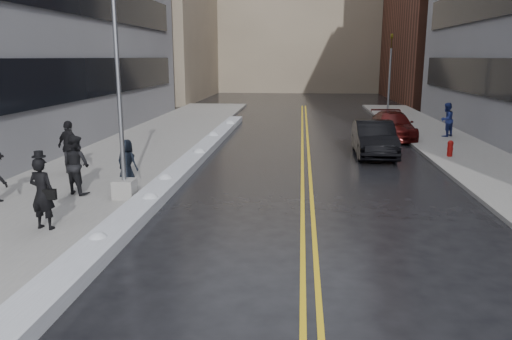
% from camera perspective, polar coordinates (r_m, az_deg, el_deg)
% --- Properties ---
extents(ground, '(160.00, 160.00, 0.00)m').
position_cam_1_polar(ground, '(13.85, -4.47, -6.40)').
color(ground, black).
rests_on(ground, ground).
extents(sidewalk_west, '(5.50, 50.00, 0.15)m').
position_cam_1_polar(sidewalk_west, '(24.66, -13.86, 1.97)').
color(sidewalk_west, gray).
rests_on(sidewalk_west, ground).
extents(sidewalk_east, '(4.00, 50.00, 0.15)m').
position_cam_1_polar(sidewalk_east, '(24.58, 23.46, 1.24)').
color(sidewalk_east, gray).
rests_on(sidewalk_east, ground).
extents(lane_line_left, '(0.12, 50.00, 0.01)m').
position_cam_1_polar(lane_line_left, '(23.34, 5.32, 1.51)').
color(lane_line_left, gold).
rests_on(lane_line_left, ground).
extents(lane_line_right, '(0.12, 50.00, 0.01)m').
position_cam_1_polar(lane_line_right, '(23.34, 6.06, 1.50)').
color(lane_line_right, gold).
rests_on(lane_line_right, ground).
extents(snow_ridge, '(0.90, 30.00, 0.34)m').
position_cam_1_polar(snow_ridge, '(21.85, -7.35, 1.13)').
color(snow_ridge, silver).
rests_on(snow_ridge, ground).
extents(building_west_far, '(14.00, 22.00, 18.00)m').
position_cam_1_polar(building_west_far, '(59.76, -12.68, 16.76)').
color(building_west_far, gray).
rests_on(building_west_far, ground).
extents(building_far, '(36.00, 16.00, 22.00)m').
position_cam_1_polar(building_far, '(73.18, 5.19, 17.79)').
color(building_far, gray).
rests_on(building_far, ground).
extents(lamppost, '(0.65, 0.65, 7.62)m').
position_cam_1_polar(lamppost, '(16.02, -15.19, 5.13)').
color(lamppost, gray).
rests_on(lamppost, sidewalk_west).
extents(fire_hydrant, '(0.26, 0.26, 0.73)m').
position_cam_1_polar(fire_hydrant, '(24.20, 21.31, 2.41)').
color(fire_hydrant, maroon).
rests_on(fire_hydrant, sidewalk_east).
extents(traffic_signal, '(0.16, 0.20, 6.00)m').
position_cam_1_polar(traffic_signal, '(37.44, 15.04, 10.61)').
color(traffic_signal, gray).
rests_on(traffic_signal, sidewalk_east).
extents(pedestrian_fedora, '(0.76, 0.56, 1.91)m').
position_cam_1_polar(pedestrian_fedora, '(14.02, -23.23, -2.48)').
color(pedestrian_fedora, black).
rests_on(pedestrian_fedora, sidewalk_west).
extents(pedestrian_b, '(1.17, 1.07, 1.95)m').
position_cam_1_polar(pedestrian_b, '(17.25, -19.87, 0.58)').
color(pedestrian_b, black).
rests_on(pedestrian_b, sidewalk_west).
extents(pedestrian_c, '(0.91, 0.73, 1.60)m').
position_cam_1_polar(pedestrian_c, '(18.02, -14.55, 0.87)').
color(pedestrian_c, black).
rests_on(pedestrian_c, sidewalk_west).
extents(pedestrian_d, '(1.29, 0.94, 2.03)m').
position_cam_1_polar(pedestrian_d, '(20.46, -20.52, 2.47)').
color(pedestrian_d, black).
rests_on(pedestrian_d, sidewalk_west).
extents(pedestrian_east, '(1.17, 1.16, 1.90)m').
position_cam_1_polar(pedestrian_east, '(30.17, 20.93, 5.39)').
color(pedestrian_east, navy).
rests_on(pedestrian_east, sidewalk_east).
extents(car_black, '(1.79, 4.96, 1.63)m').
position_cam_1_polar(car_black, '(24.01, 13.34, 3.50)').
color(car_black, black).
rests_on(car_black, ground).
extents(car_maroon, '(2.16, 5.15, 1.48)m').
position_cam_1_polar(car_maroon, '(29.51, 15.33, 4.93)').
color(car_maroon, '#470C0B').
rests_on(car_maroon, ground).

